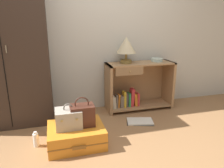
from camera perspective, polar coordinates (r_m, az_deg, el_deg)
The scene contains 11 objects.
ground_plane at distance 2.29m, azimuth 1.90°, elevation -19.86°, with size 9.00×9.00×0.00m, color #9E7047.
back_wall at distance 3.31m, azimuth -5.98°, elevation 15.26°, with size 6.40×0.10×2.60m, color beige.
wardrobe at distance 3.04m, azimuth -26.71°, elevation 8.84°, with size 1.04×0.47×2.10m.
bookshelf at distance 3.41m, azimuth 6.61°, elevation -0.64°, with size 1.06×0.38×0.75m.
table_lamp at distance 3.23m, azimuth 3.85°, elevation 10.13°, with size 0.30×0.30×0.40m.
bowl at distance 3.47m, azimuth 11.94°, elevation 6.37°, with size 0.19×0.19×0.05m, color silver.
suitcase_large at distance 2.53m, azimuth -9.59°, elevation -13.34°, with size 0.63×0.54×0.22m.
train_case at distance 2.44m, azimuth -11.58°, elevation -8.97°, with size 0.28×0.25×0.28m.
handbag at distance 2.44m, azimuth -7.99°, elevation -8.25°, with size 0.27×0.19×0.34m.
bottle at distance 2.61m, azimuth -19.76°, elevation -13.87°, with size 0.06×0.06×0.18m.
open_book_on_floor at distance 3.06m, azimuth 7.52°, elevation -9.92°, with size 0.43×0.35×0.02m.
Camera 1 is at (-0.57, -1.76, 1.35)m, focal length 34.07 mm.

